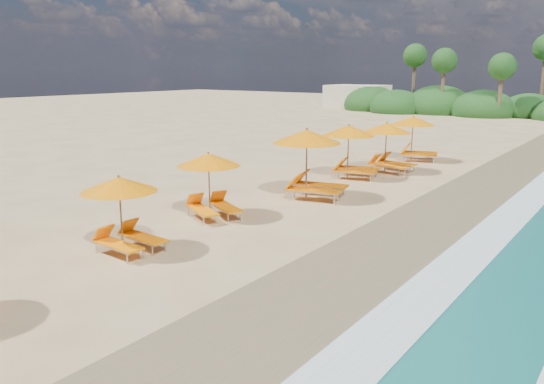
# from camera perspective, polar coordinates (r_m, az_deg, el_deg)

# --- Properties ---
(ground) EXTENTS (160.00, 160.00, 0.00)m
(ground) POSITION_cam_1_polar(r_m,az_deg,el_deg) (16.20, 0.00, -4.14)
(ground) COLOR #D1B47B
(ground) RESTS_ON ground
(wet_sand) EXTENTS (4.00, 160.00, 0.01)m
(wet_sand) POSITION_cam_1_polar(r_m,az_deg,el_deg) (14.33, 13.11, -6.81)
(wet_sand) COLOR #836F4E
(wet_sand) RESTS_ON ground
(surf_foam) EXTENTS (4.00, 160.00, 0.01)m
(surf_foam) POSITION_cam_1_polar(r_m,az_deg,el_deg) (13.59, 23.72, -8.63)
(surf_foam) COLOR white
(surf_foam) RESTS_ON ground
(station_3) EXTENTS (2.29, 2.12, 2.08)m
(station_3) POSITION_cam_1_polar(r_m,az_deg,el_deg) (14.63, -15.54, -1.79)
(station_3) COLOR olive
(station_3) RESTS_ON ground
(station_4) EXTENTS (2.84, 2.83, 2.16)m
(station_4) POSITION_cam_1_polar(r_m,az_deg,el_deg) (17.51, -6.55, 1.18)
(station_4) COLOR olive
(station_4) RESTS_ON ground
(station_5) EXTENTS (3.31, 3.20, 2.66)m
(station_5) POSITION_cam_1_polar(r_m,az_deg,el_deg) (20.07, 4.28, 3.55)
(station_5) COLOR olive
(station_5) RESTS_ON ground
(station_6) EXTENTS (3.01, 2.92, 2.41)m
(station_6) POSITION_cam_1_polar(r_m,az_deg,el_deg) (24.07, 8.58, 4.70)
(station_6) COLOR olive
(station_6) RESTS_ON ground
(station_7) EXTENTS (2.72, 2.57, 2.37)m
(station_7) POSITION_cam_1_polar(r_m,az_deg,el_deg) (25.83, 12.45, 5.06)
(station_7) COLOR olive
(station_7) RESTS_ON ground
(station_8) EXTENTS (3.05, 2.98, 2.41)m
(station_8) POSITION_cam_1_polar(r_m,az_deg,el_deg) (29.41, 15.14, 5.89)
(station_8) COLOR olive
(station_8) RESTS_ON ground
(treeline) EXTENTS (25.80, 8.80, 9.74)m
(treeline) POSITION_cam_1_polar(r_m,az_deg,el_deg) (61.18, 18.19, 8.88)
(treeline) COLOR #163D14
(treeline) RESTS_ON ground
(beach_building) EXTENTS (7.00, 5.00, 2.80)m
(beach_building) POSITION_cam_1_polar(r_m,az_deg,el_deg) (68.12, 9.10, 10.06)
(beach_building) COLOR beige
(beach_building) RESTS_ON ground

